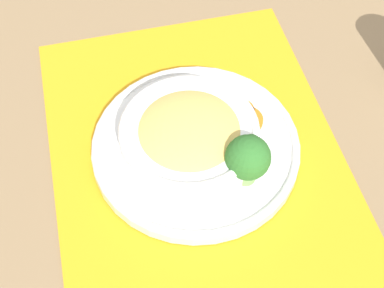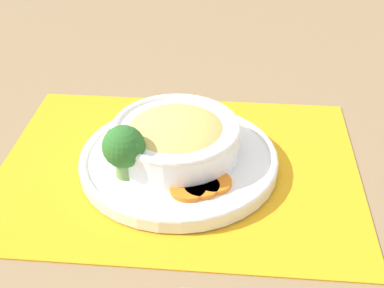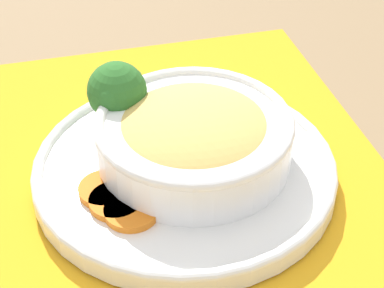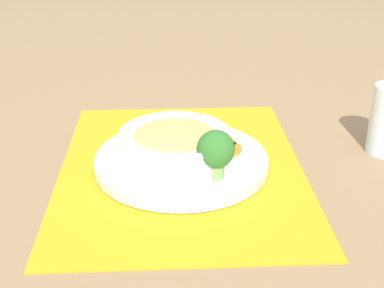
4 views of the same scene
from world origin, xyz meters
name	(u,v)px [view 4 (image 4 of 4)]	position (x,y,z in m)	size (l,w,h in m)	color
ground_plane	(181,168)	(0.00, 0.00, 0.00)	(4.00, 4.00, 0.00)	#8C704C
placemat	(181,167)	(0.00, 0.00, 0.00)	(0.53, 0.42, 0.00)	orange
plate	(181,160)	(0.00, 0.00, 0.02)	(0.28, 0.28, 0.02)	white
bowl	(175,143)	(0.01, -0.01, 0.05)	(0.18, 0.18, 0.05)	white
broccoli_floret	(216,150)	(0.06, 0.05, 0.06)	(0.06, 0.06, 0.07)	#759E51
carrot_slice_near	(227,149)	(-0.03, 0.07, 0.02)	(0.05, 0.05, 0.01)	orange
carrot_slice_middle	(222,144)	(-0.04, 0.07, 0.02)	(0.05, 0.05, 0.01)	orange
carrot_slice_far	(215,141)	(-0.06, 0.05, 0.02)	(0.05, 0.05, 0.01)	orange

